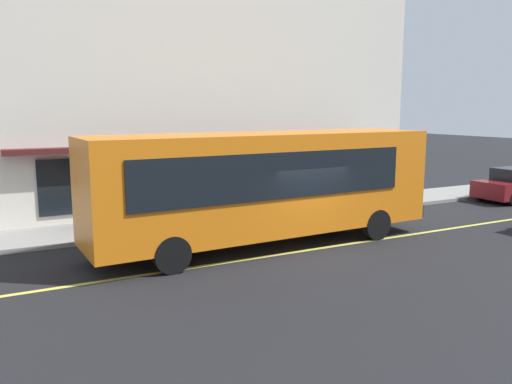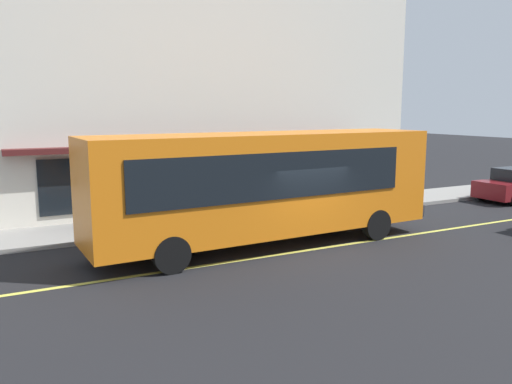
{
  "view_description": "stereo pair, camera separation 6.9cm",
  "coord_description": "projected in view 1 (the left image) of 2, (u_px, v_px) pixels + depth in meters",
  "views": [
    {
      "loc": [
        -8.38,
        -12.53,
        4.22
      ],
      "look_at": [
        -0.89,
        1.74,
        1.6
      ],
      "focal_mm": 35.91,
      "sensor_mm": 36.0,
      "label": 1
    },
    {
      "loc": [
        -8.32,
        -12.57,
        4.22
      ],
      "look_at": [
        -0.89,
        1.74,
        1.6
      ],
      "focal_mm": 35.91,
      "sensor_mm": 36.0,
      "label": 2
    }
  ],
  "objects": [
    {
      "name": "ground",
      "position": [
        309.0,
        250.0,
        15.48
      ],
      "size": [
        120.0,
        120.0,
        0.0
      ],
      "primitive_type": "plane",
      "color": "black"
    },
    {
      "name": "pedestrian_waiting",
      "position": [
        373.0,
        177.0,
        22.8
      ],
      "size": [
        0.34,
        0.34,
        1.79
      ],
      "color": "black",
      "rests_on": "sidewalk"
    },
    {
      "name": "storefront_building",
      "position": [
        168.0,
        78.0,
        23.45
      ],
      "size": [
        20.6,
        8.83,
        11.26
      ],
      "color": "silver",
      "rests_on": "ground"
    },
    {
      "name": "bus",
      "position": [
        267.0,
        183.0,
        15.69
      ],
      "size": [
        11.21,
        2.93,
        3.5
      ],
      "color": "orange",
      "rests_on": "ground"
    },
    {
      "name": "lane_centre_stripe",
      "position": [
        309.0,
        250.0,
        15.47
      ],
      "size": [
        36.0,
        0.16,
        0.01
      ],
      "primitive_type": "cube",
      "color": "#D8D14C",
      "rests_on": "ground"
    },
    {
      "name": "sidewalk",
      "position": [
        236.0,
        217.0,
        19.91
      ],
      "size": [
        80.0,
        2.76,
        0.15
      ],
      "primitive_type": "cube",
      "color": "gray",
      "rests_on": "ground"
    }
  ]
}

